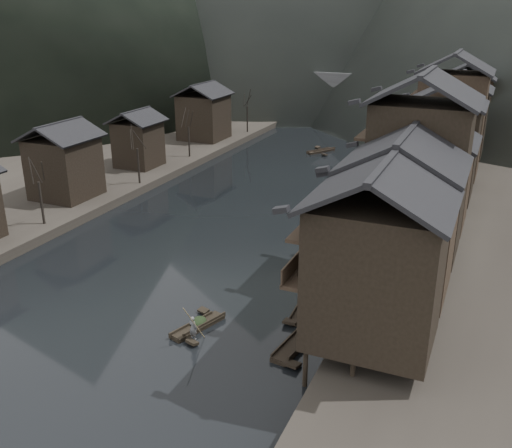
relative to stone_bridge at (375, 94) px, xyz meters
The scene contains 12 objects.
water 72.18m from the stone_bridge, 90.00° to the right, with size 300.00×300.00×0.00m, color black.
left_bank 47.64m from the stone_bridge, 137.56° to the right, with size 40.00×200.00×1.20m, color #2D2823.
stilt_houses 55.81m from the stone_bridge, 71.92° to the right, with size 9.00×67.60×16.68m.
left_houses 55.79m from the stone_bridge, 111.56° to the right, with size 8.10×53.20×8.73m.
bare_trees 57.85m from the stone_bridge, 107.09° to the right, with size 3.20×63.54×6.40m.
moored_sampans 47.39m from the stone_bridge, 75.27° to the right, with size 3.01×72.39×0.47m.
midriver_boats 21.08m from the stone_bridge, 88.19° to the right, with size 10.07×46.67×0.44m.
stone_bridge is the anchor object (origin of this frame).
hero_sampan 79.64m from the stone_bridge, 86.09° to the right, with size 2.25×4.71×0.43m.
cargo_heap 79.40m from the stone_bridge, 86.13° to the right, with size 1.03×1.35×0.62m, color black.
boatman 81.18m from the stone_bridge, 85.81° to the right, with size 0.61×0.40×1.67m, color slate.
bamboo_pole 81.11m from the stone_bridge, 85.67° to the right, with size 0.06×0.06×3.81m, color #8C7A51.
Camera 1 is at (22.57, -36.95, 20.78)m, focal length 40.00 mm.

